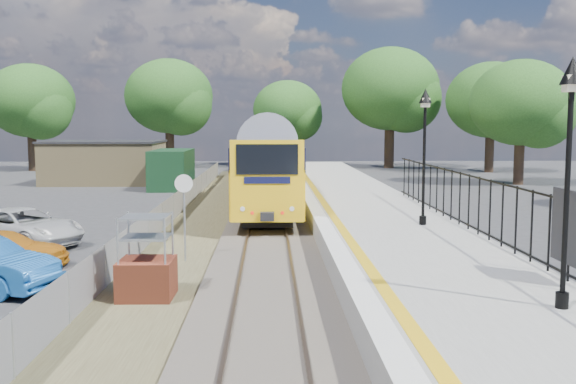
{
  "coord_description": "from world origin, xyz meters",
  "views": [
    {
      "loc": [
        0.08,
        -15.45,
        4.29
      ],
      "look_at": [
        0.72,
        6.3,
        2.0
      ],
      "focal_mm": 40.0,
      "sensor_mm": 36.0,
      "label": 1
    }
  ],
  "objects_px": {
    "train": "(268,153)",
    "car_yellow": "(4,249)",
    "speed_sign": "(184,203)",
    "victorian_lamp_north": "(425,124)",
    "car_white": "(22,227)",
    "victorian_lamp_south": "(570,124)",
    "brick_plinth": "(146,259)"
  },
  "relations": [
    {
      "from": "brick_plinth",
      "to": "car_yellow",
      "type": "height_order",
      "value": "brick_plinth"
    },
    {
      "from": "victorian_lamp_north",
      "to": "car_yellow",
      "type": "xyz_separation_m",
      "value": [
        -13.22,
        -2.16,
        -3.75
      ]
    },
    {
      "from": "victorian_lamp_south",
      "to": "brick_plinth",
      "type": "relative_size",
      "value": 2.18
    },
    {
      "from": "train",
      "to": "brick_plinth",
      "type": "distance_m",
      "value": 28.31
    },
    {
      "from": "victorian_lamp_north",
      "to": "train",
      "type": "distance_m",
      "value": 22.89
    },
    {
      "from": "train",
      "to": "speed_sign",
      "type": "bearing_deg",
      "value": -96.08
    },
    {
      "from": "victorian_lamp_north",
      "to": "speed_sign",
      "type": "bearing_deg",
      "value": -167.48
    },
    {
      "from": "train",
      "to": "car_white",
      "type": "distance_m",
      "value": 22.61
    },
    {
      "from": "train",
      "to": "car_yellow",
      "type": "relative_size",
      "value": 10.9
    },
    {
      "from": "car_white",
      "to": "train",
      "type": "bearing_deg",
      "value": 5.4
    },
    {
      "from": "speed_sign",
      "to": "car_white",
      "type": "xyz_separation_m",
      "value": [
        -6.2,
        3.15,
        -1.22
      ]
    },
    {
      "from": "speed_sign",
      "to": "car_white",
      "type": "relative_size",
      "value": 0.58
    },
    {
      "from": "victorian_lamp_south",
      "to": "speed_sign",
      "type": "relative_size",
      "value": 1.66
    },
    {
      "from": "speed_sign",
      "to": "car_white",
      "type": "bearing_deg",
      "value": 150.93
    },
    {
      "from": "speed_sign",
      "to": "car_yellow",
      "type": "xyz_separation_m",
      "value": [
        -5.37,
        -0.42,
        -1.34
      ]
    },
    {
      "from": "train",
      "to": "victorian_lamp_north",
      "type": "bearing_deg",
      "value": -76.56
    },
    {
      "from": "victorian_lamp_north",
      "to": "car_white",
      "type": "relative_size",
      "value": 0.96
    },
    {
      "from": "speed_sign",
      "to": "car_yellow",
      "type": "distance_m",
      "value": 5.55
    },
    {
      "from": "train",
      "to": "speed_sign",
      "type": "xyz_separation_m",
      "value": [
        -2.55,
        -23.93,
        -0.46
      ]
    },
    {
      "from": "victorian_lamp_south",
      "to": "train",
      "type": "xyz_separation_m",
      "value": [
        -5.5,
        32.18,
        -1.96
      ]
    },
    {
      "from": "car_yellow",
      "to": "train",
      "type": "bearing_deg",
      "value": -21.08
    },
    {
      "from": "victorian_lamp_south",
      "to": "train",
      "type": "bearing_deg",
      "value": 99.7
    },
    {
      "from": "victorian_lamp_north",
      "to": "brick_plinth",
      "type": "height_order",
      "value": "victorian_lamp_north"
    },
    {
      "from": "train",
      "to": "brick_plinth",
      "type": "xyz_separation_m",
      "value": [
        -2.93,
        -28.13,
        -1.33
      ]
    },
    {
      "from": "victorian_lamp_north",
      "to": "train",
      "type": "relative_size",
      "value": 0.11
    },
    {
      "from": "train",
      "to": "speed_sign",
      "type": "height_order",
      "value": "train"
    },
    {
      "from": "victorian_lamp_north",
      "to": "train",
      "type": "xyz_separation_m",
      "value": [
        -5.3,
        22.18,
        -1.96
      ]
    },
    {
      "from": "victorian_lamp_south",
      "to": "train",
      "type": "distance_m",
      "value": 32.71
    },
    {
      "from": "brick_plinth",
      "to": "speed_sign",
      "type": "relative_size",
      "value": 0.76
    },
    {
      "from": "train",
      "to": "car_white",
      "type": "height_order",
      "value": "train"
    },
    {
      "from": "brick_plinth",
      "to": "speed_sign",
      "type": "xyz_separation_m",
      "value": [
        0.38,
        4.2,
        0.87
      ]
    },
    {
      "from": "victorian_lamp_north",
      "to": "car_yellow",
      "type": "height_order",
      "value": "victorian_lamp_north"
    }
  ]
}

